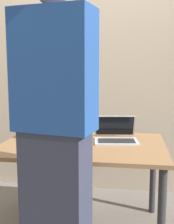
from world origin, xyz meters
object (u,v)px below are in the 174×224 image
object	(u,v)px
beer_bottle_brown	(24,124)
person_figure	(55,133)
beer_bottle_green	(39,128)
coffee_mug	(80,134)
laptop	(116,135)

from	to	relation	value
beer_bottle_brown	person_figure	bearing A→B (deg)	-57.49
beer_bottle_brown	beer_bottle_green	world-z (taller)	beer_bottle_brown
beer_bottle_brown	person_figure	size ratio (longest dim) A/B	0.17
coffee_mug	laptop	bearing A→B (deg)	5.54
laptop	person_figure	size ratio (longest dim) A/B	0.21
laptop	person_figure	world-z (taller)	person_figure
beer_bottle_green	laptop	bearing A→B (deg)	8.33
laptop	coffee_mug	world-z (taller)	laptop
laptop	person_figure	bearing A→B (deg)	-112.84
laptop	coffee_mug	bearing A→B (deg)	-174.46
laptop	beer_bottle_brown	bearing A→B (deg)	-178.44
person_figure	laptop	bearing A→B (deg)	67.16
person_figure	coffee_mug	bearing A→B (deg)	88.14
beer_bottle_green	person_figure	world-z (taller)	person_figure
laptop	beer_bottle_green	xyz separation A→B (m)	(-0.62, -0.09, 0.07)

